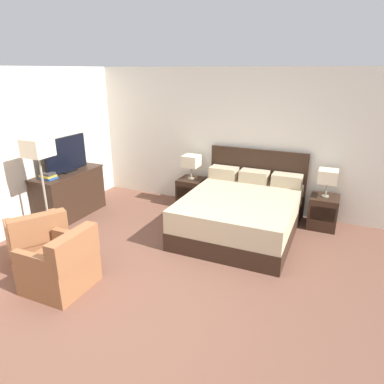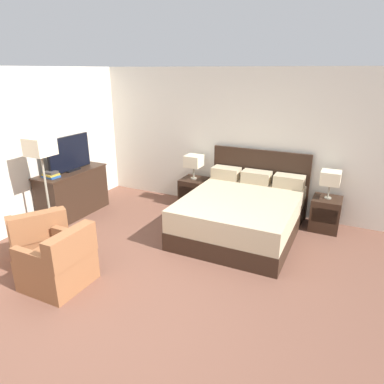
{
  "view_description": "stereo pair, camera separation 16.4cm",
  "coord_description": "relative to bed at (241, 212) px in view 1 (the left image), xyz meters",
  "views": [
    {
      "loc": [
        1.92,
        -2.46,
        2.45
      ],
      "look_at": [
        -0.01,
        1.86,
        0.75
      ],
      "focal_mm": 32.0,
      "sensor_mm": 36.0,
      "label": 1
    },
    {
      "loc": [
        2.07,
        -2.4,
        2.45
      ],
      "look_at": [
        -0.01,
        1.86,
        0.75
      ],
      "focal_mm": 32.0,
      "sensor_mm": 36.0,
      "label": 2
    }
  ],
  "objects": [
    {
      "name": "wall_back",
      "position": [
        -0.61,
        1.03,
        0.92
      ],
      "size": [
        6.37,
        0.06,
        2.5
      ],
      "primitive_type": "cube",
      "color": "silver",
      "rests_on": "ground"
    },
    {
      "name": "armchair_by_window",
      "position": [
        -2.21,
        -1.98,
        -0.05
      ],
      "size": [
        0.94,
        0.94,
        0.76
      ],
      "color": "#935B38",
      "rests_on": "ground"
    },
    {
      "name": "nightstand_right",
      "position": [
        1.18,
        0.71,
        -0.07
      ],
      "size": [
        0.44,
        0.47,
        0.53
      ],
      "color": "#332116",
      "rests_on": "ground"
    },
    {
      "name": "bed",
      "position": [
        0.0,
        0.0,
        0.0
      ],
      "size": [
        1.72,
        2.03,
        1.15
      ],
      "color": "#332116",
      "rests_on": "ground"
    },
    {
      "name": "table_lamp_left",
      "position": [
        -1.18,
        0.71,
        0.53
      ],
      "size": [
        0.29,
        0.29,
        0.45
      ],
      "color": "gray",
      "rests_on": "nightstand_left"
    },
    {
      "name": "dresser",
      "position": [
        -2.91,
        -0.6,
        0.08
      ],
      "size": [
        0.52,
        1.29,
        0.81
      ],
      "color": "#332116",
      "rests_on": "ground"
    },
    {
      "name": "floor_lamp",
      "position": [
        -2.61,
        -1.4,
        0.97
      ],
      "size": [
        0.34,
        0.34,
        1.54
      ],
      "color": "gray",
      "rests_on": "ground"
    },
    {
      "name": "tv",
      "position": [
        -2.91,
        -0.58,
        0.76
      ],
      "size": [
        0.18,
        0.91,
        0.59
      ],
      "color": "black",
      "rests_on": "dresser"
    },
    {
      "name": "book_small_top",
      "position": [
        -2.9,
        -1.03,
        0.56
      ],
      "size": [
        0.19,
        0.16,
        0.04
      ],
      "primitive_type": "cube",
      "rotation": [
        0.0,
        0.0,
        0.01
      ],
      "color": "#383333",
      "rests_on": "book_blue_cover"
    },
    {
      "name": "book_blue_cover",
      "position": [
        -2.9,
        -1.03,
        0.52
      ],
      "size": [
        0.23,
        0.2,
        0.03
      ],
      "primitive_type": "cube",
      "rotation": [
        0.0,
        0.0,
        -0.08
      ],
      "color": "gold",
      "rests_on": "book_red_cover"
    },
    {
      "name": "ground_plane",
      "position": [
        -0.61,
        -2.38,
        -0.33
      ],
      "size": [
        10.16,
        10.16,
        0.0
      ],
      "primitive_type": "plane",
      "color": "brown"
    },
    {
      "name": "wall_left",
      "position": [
        -3.22,
        -0.99,
        0.92
      ],
      "size": [
        0.06,
        5.19,
        2.5
      ],
      "primitive_type": "cube",
      "color": "silver",
      "rests_on": "ground"
    },
    {
      "name": "armchair_companion",
      "position": [
        -1.49,
        -2.31,
        -0.05
      ],
      "size": [
        0.69,
        0.68,
        0.76
      ],
      "color": "#935B38",
      "rests_on": "ground"
    },
    {
      "name": "table_lamp_right",
      "position": [
        1.18,
        0.71,
        0.53
      ],
      "size": [
        0.29,
        0.29,
        0.45
      ],
      "color": "gray",
      "rests_on": "nightstand_right"
    },
    {
      "name": "nightstand_left",
      "position": [
        -1.18,
        0.71,
        -0.07
      ],
      "size": [
        0.44,
        0.47,
        0.53
      ],
      "color": "#332116",
      "rests_on": "ground"
    },
    {
      "name": "book_red_cover",
      "position": [
        -2.9,
        -1.03,
        0.49
      ],
      "size": [
        0.26,
        0.19,
        0.03
      ],
      "primitive_type": "cube",
      "rotation": [
        0.0,
        0.0,
        -0.05
      ],
      "color": "#234C8E",
      "rests_on": "dresser"
    }
  ]
}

